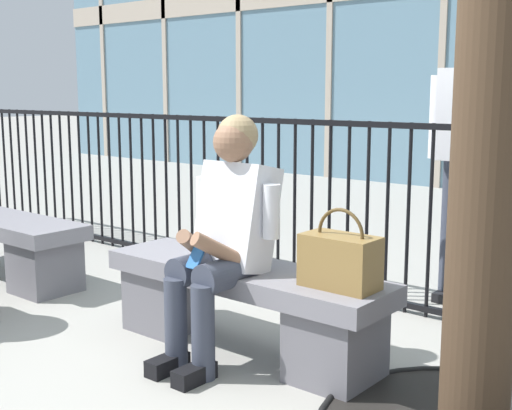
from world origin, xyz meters
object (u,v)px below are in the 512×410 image
(seated_person_with_phone, at_px, (225,231))
(bystander_at_railing, at_px, (471,144))
(stone_bench, at_px, (243,300))
(stone_bench_far, at_px, (0,240))
(handbag_on_bench, at_px, (340,260))

(seated_person_with_phone, bearing_deg, bystander_at_railing, 71.94)
(stone_bench, xyz_separation_m, seated_person_with_phone, (-0.01, -0.13, 0.38))
(stone_bench, height_order, bystander_at_railing, bystander_at_railing)
(seated_person_with_phone, relative_size, stone_bench_far, 0.76)
(stone_bench, xyz_separation_m, stone_bench_far, (-2.25, -0.05, 0.00))
(stone_bench, bearing_deg, stone_bench_far, -178.75)
(stone_bench, relative_size, seated_person_with_phone, 1.32)
(bystander_at_railing, xyz_separation_m, stone_bench_far, (-2.79, -1.57, -0.73))
(bystander_at_railing, bearing_deg, stone_bench, -109.18)
(stone_bench, height_order, handbag_on_bench, handbag_on_bench)
(bystander_at_railing, bearing_deg, handbag_on_bench, -88.15)
(handbag_on_bench, relative_size, stone_bench_far, 0.23)
(stone_bench, bearing_deg, seated_person_with_phone, -93.91)
(stone_bench_far, bearing_deg, stone_bench, 1.25)
(handbag_on_bench, xyz_separation_m, bystander_at_railing, (-0.05, 1.54, 0.42))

